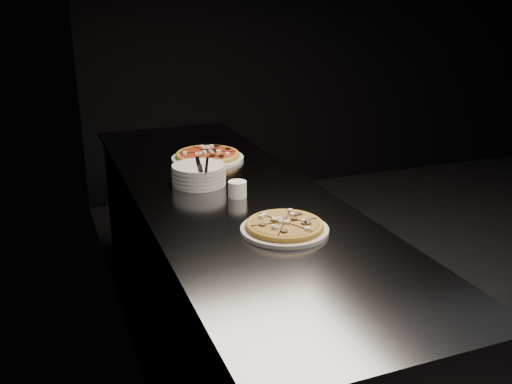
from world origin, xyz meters
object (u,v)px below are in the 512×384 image
object	(u,v)px
counter	(231,292)
pizza_tomato	(208,156)
pizza_mushroom	(285,226)
ramekin	(237,189)
plate_stack	(199,174)
cutlery	(202,165)

from	to	relation	value
counter	pizza_tomato	bearing A→B (deg)	83.84
pizza_mushroom	ramekin	xyz separation A→B (m)	(-0.03, 0.38, 0.02)
counter	pizza_tomato	world-z (taller)	pizza_tomato
counter	plate_stack	size ratio (longest dim) A/B	11.13
pizza_mushroom	plate_stack	distance (m)	0.60
pizza_tomato	plate_stack	distance (m)	0.36
pizza_mushroom	pizza_tomato	distance (m)	0.92
pizza_mushroom	pizza_tomato	bearing A→B (deg)	89.44
pizza_tomato	ramekin	size ratio (longest dim) A/B	5.17
pizza_mushroom	ramekin	world-z (taller)	ramekin
counter	pizza_mushroom	distance (m)	0.66
pizza_mushroom	cutlery	size ratio (longest dim) A/B	1.32
pizza_mushroom	plate_stack	bearing A→B (deg)	102.23
counter	ramekin	xyz separation A→B (m)	(0.01, -0.08, 0.49)
plate_stack	cutlery	bearing A→B (deg)	-62.38
counter	pizza_mushroom	size ratio (longest dim) A/B	8.28
pizza_tomato	cutlery	world-z (taller)	cutlery
pizza_tomato	cutlery	bearing A→B (deg)	-110.26
counter	ramekin	bearing A→B (deg)	-83.39
cutlery	ramekin	distance (m)	0.22
counter	plate_stack	bearing A→B (deg)	123.72
ramekin	pizza_mushroom	bearing A→B (deg)	-85.25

